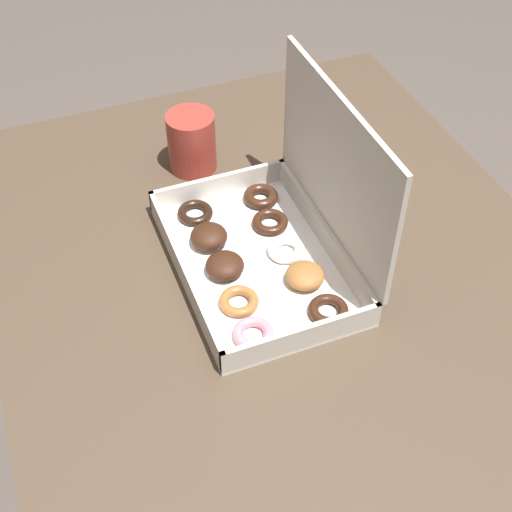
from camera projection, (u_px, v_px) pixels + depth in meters
The scene contains 4 objects.
ground_plane at pixel (277, 499), 1.63m from camera, with size 8.00×8.00×0.00m, color #564C44.
dining_table at pixel (285, 321), 1.18m from camera, with size 1.14×0.89×0.74m.
donut_box at pixel (277, 233), 1.10m from camera, with size 0.36×0.25×0.28m.
coffee_mug at pixel (192, 141), 1.27m from camera, with size 0.09×0.09×0.11m.
Camera 1 is at (0.68, -0.32, 1.56)m, focal length 50.00 mm.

